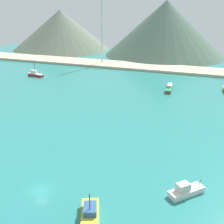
% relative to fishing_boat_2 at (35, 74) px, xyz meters
% --- Properties ---
extents(ground, '(260.00, 280.00, 0.50)m').
position_rel_fishing_boat_2_xyz_m(ground, '(53.38, -49.04, -1.28)').
color(ground, teal).
extents(fishing_boat_2, '(8.88, 3.60, 7.33)m').
position_rel_fishing_boat_2_xyz_m(fishing_boat_2, '(0.00, 0.00, 0.00)').
color(fishing_boat_2, red).
rests_on(fishing_boat_2, ground).
extents(fishing_boat_5, '(6.64, 10.27, 5.47)m').
position_rel_fishing_boat_2_xyz_m(fishing_boat_5, '(66.26, -84.03, -0.08)').
color(fishing_boat_5, gold).
rests_on(fishing_boat_5, ground).
extents(fishing_boat_8, '(6.77, 7.09, 2.65)m').
position_rel_fishing_boat_2_xyz_m(fishing_boat_8, '(80.13, -70.48, -0.12)').
color(fishing_boat_8, silver).
rests_on(fishing_boat_8, ground).
extents(fishing_boat_10, '(3.35, 11.36, 2.50)m').
position_rel_fishing_boat_2_xyz_m(fishing_boat_10, '(64.12, -0.88, -0.20)').
color(fishing_boat_10, brown).
rests_on(fishing_boat_10, ground).
extents(beach_strip, '(247.00, 16.73, 1.20)m').
position_rel_fishing_boat_2_xyz_m(beach_strip, '(53.38, 35.68, -0.43)').
color(beach_strip, '#C6B793').
rests_on(beach_strip, ground).
extents(hill_west, '(67.99, 67.99, 27.19)m').
position_rel_fishing_boat_2_xyz_m(hill_west, '(-27.80, 75.77, 12.57)').
color(hill_west, '#60705B').
rests_on(hill_west, ground).
extents(hill_central, '(75.91, 75.91, 33.85)m').
position_rel_fishing_boat_2_xyz_m(hill_central, '(46.31, 76.93, 15.90)').
color(hill_central, '#4C6656').
rests_on(hill_central, ground).
extents(radio_tower, '(3.60, 2.88, 36.04)m').
position_rel_fishing_boat_2_xyz_m(radio_tower, '(19.52, 36.67, 17.35)').
color(radio_tower, silver).
rests_on(radio_tower, ground).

